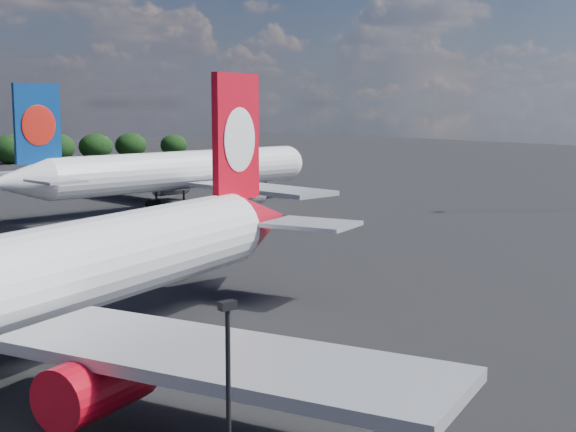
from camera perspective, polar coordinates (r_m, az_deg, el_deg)
qantas_airliner at (r=48.87m, az=-16.40°, el=-4.08°), size 51.74×49.87×17.73m
china_southern_airliner at (r=118.06m, az=-8.31°, el=3.10°), size 54.90×52.29×17.90m
apron_lamp_post at (r=26.12m, az=-4.24°, el=-14.66°), size 0.55×0.30×9.33m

